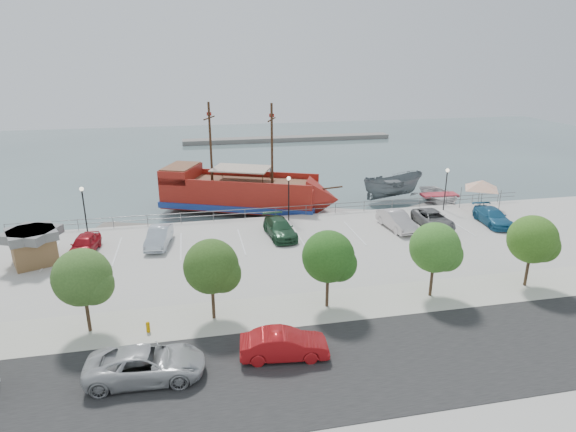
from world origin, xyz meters
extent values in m
plane|color=#47585A|center=(0.00, 0.00, -1.00)|extent=(160.00, 160.00, 0.00)
cube|color=black|center=(0.00, -16.00, 0.01)|extent=(100.00, 8.00, 0.04)
cube|color=#B7B59E|center=(0.00, -10.00, 0.01)|extent=(100.00, 4.00, 0.05)
cylinder|color=slate|center=(0.00, 7.80, 0.95)|extent=(50.00, 0.06, 0.06)
cylinder|color=slate|center=(0.00, 7.80, 0.55)|extent=(50.00, 0.06, 0.06)
cube|color=slate|center=(10.00, 55.00, -0.60)|extent=(40.00, 3.00, 0.80)
cube|color=maroon|center=(-3.85, 13.18, 0.90)|extent=(16.71, 10.84, 2.60)
cube|color=navy|center=(-3.85, 13.18, 0.05)|extent=(17.10, 11.23, 0.60)
cone|color=maroon|center=(4.27, 9.76, 0.90)|extent=(4.82, 5.67, 4.81)
cube|color=maroon|center=(-9.85, 15.71, 2.91)|extent=(4.71, 5.78, 1.40)
cube|color=brown|center=(-9.85, 15.71, 3.66)|extent=(4.37, 5.33, 0.12)
cube|color=brown|center=(-3.39, 12.98, 2.25)|extent=(13.71, 9.12, 0.15)
cube|color=maroon|center=(-2.92, 15.39, 2.55)|extent=(14.84, 6.41, 0.70)
cube|color=maroon|center=(-4.79, 10.96, 2.55)|extent=(14.84, 6.41, 0.70)
cylinder|color=#382111|center=(-0.62, 11.82, 6.31)|extent=(0.31, 0.31, 8.21)
cylinder|color=#382111|center=(-6.62, 14.34, 6.31)|extent=(0.31, 0.31, 8.21)
cylinder|color=#382111|center=(-0.62, 11.82, 8.81)|extent=(1.30, 2.82, 0.14)
cylinder|color=#382111|center=(-6.62, 14.34, 8.81)|extent=(1.30, 2.82, 0.14)
cube|color=#BAA58D|center=(-3.67, 13.10, 3.71)|extent=(6.83, 5.76, 0.12)
cylinder|color=#382111|center=(4.91, 9.48, 2.10)|extent=(2.36, 1.12, 0.59)
imported|color=slate|center=(13.60, 13.73, 0.44)|extent=(7.76, 3.79, 2.88)
imported|color=silver|center=(18.11, 11.23, -0.29)|extent=(5.27, 7.14, 1.43)
cube|color=#696259|center=(-14.22, 9.20, -0.79)|extent=(7.69, 4.37, 0.42)
cube|color=gray|center=(7.82, 9.20, -0.79)|extent=(7.67, 4.57, 0.42)
cube|color=slate|center=(14.70, 9.20, -0.80)|extent=(7.03, 4.58, 0.39)
cube|color=brown|center=(-20.70, 0.81, 1.05)|extent=(3.76, 3.76, 2.09)
cube|color=slate|center=(-20.70, 0.81, 2.33)|extent=(4.26, 4.26, 0.67)
cylinder|color=slate|center=(17.95, 6.78, 1.11)|extent=(0.09, 0.09, 2.22)
cylinder|color=slate|center=(20.49, 7.45, 1.11)|extent=(0.09, 0.09, 2.22)
cylinder|color=slate|center=(18.61, 4.24, 1.11)|extent=(0.09, 0.09, 2.22)
cylinder|color=slate|center=(21.16, 4.91, 1.11)|extent=(0.09, 0.09, 2.22)
pyramid|color=white|center=(19.55, 5.85, 3.08)|extent=(5.19, 5.19, 0.91)
imported|color=#ABADAE|center=(-11.52, -14.95, 0.79)|extent=(5.78, 2.87, 1.57)
imported|color=#B21418|center=(-4.65, -14.66, 0.75)|extent=(4.73, 2.10, 1.51)
cylinder|color=#C78B00|center=(-11.74, -10.80, 0.27)|extent=(0.22, 0.22, 0.54)
sphere|color=#C78B00|center=(-11.74, -10.80, 0.56)|extent=(0.23, 0.23, 0.23)
cylinder|color=black|center=(-18.00, 6.50, 2.00)|extent=(0.12, 0.12, 4.00)
sphere|color=#FFF2CC|center=(-18.00, 6.50, 4.10)|extent=(0.36, 0.36, 0.36)
cylinder|color=black|center=(0.00, 6.50, 2.00)|extent=(0.12, 0.12, 4.00)
sphere|color=#FFF2CC|center=(0.00, 6.50, 4.10)|extent=(0.36, 0.36, 0.36)
cylinder|color=black|center=(16.00, 6.50, 2.00)|extent=(0.12, 0.12, 4.00)
sphere|color=#FFF2CC|center=(16.00, 6.50, 4.10)|extent=(0.36, 0.36, 0.36)
cylinder|color=#473321|center=(-15.00, -10.00, 1.10)|extent=(0.20, 0.20, 2.20)
sphere|color=#32531F|center=(-15.00, -10.00, 3.40)|extent=(3.20, 3.20, 3.20)
sphere|color=#32531F|center=(-14.40, -10.30, 3.00)|extent=(2.20, 2.20, 2.20)
cylinder|color=#473321|center=(-8.00, -10.00, 1.10)|extent=(0.20, 0.20, 2.20)
sphere|color=#2A4818|center=(-8.00, -10.00, 3.40)|extent=(3.20, 3.20, 3.20)
sphere|color=#2A4818|center=(-7.40, -10.30, 3.00)|extent=(2.20, 2.20, 2.20)
cylinder|color=#473321|center=(-1.00, -10.00, 1.10)|extent=(0.20, 0.20, 2.20)
sphere|color=#214B16|center=(-1.00, -10.00, 3.40)|extent=(3.20, 3.20, 3.20)
sphere|color=#214B16|center=(-0.40, -10.30, 3.00)|extent=(2.20, 2.20, 2.20)
cylinder|color=#473321|center=(6.00, -10.00, 1.10)|extent=(0.20, 0.20, 2.20)
sphere|color=#316420|center=(6.00, -10.00, 3.40)|extent=(3.20, 3.20, 3.20)
sphere|color=#316420|center=(6.60, -10.30, 3.00)|extent=(2.20, 2.20, 2.20)
cylinder|color=#473321|center=(13.00, -10.00, 1.10)|extent=(0.20, 0.20, 2.20)
sphere|color=#315B19|center=(13.00, -10.00, 3.40)|extent=(3.20, 3.20, 3.20)
sphere|color=#315B19|center=(13.60, -10.30, 3.00)|extent=(2.20, 2.20, 2.20)
imported|color=#A2111B|center=(-17.41, 2.10, 0.74)|extent=(2.24, 4.50, 1.47)
imported|color=silver|center=(-11.71, 2.52, 0.76)|extent=(2.27, 4.80, 1.52)
imported|color=#21492E|center=(-1.61, 2.56, 0.75)|extent=(2.56, 5.31, 1.49)
imported|color=beige|center=(9.02, 2.27, 0.81)|extent=(2.18, 5.03, 1.61)
imported|color=slate|center=(12.55, 2.19, 0.72)|extent=(2.47, 5.20, 1.44)
imported|color=#20628C|center=(18.26, 1.70, 0.72)|extent=(2.53, 5.17, 1.45)
camera|label=1|loc=(-8.78, -35.64, 15.02)|focal=30.00mm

